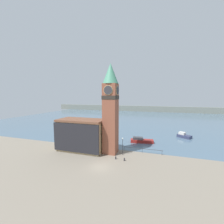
{
  "coord_description": "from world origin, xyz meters",
  "views": [
    {
      "loc": [
        11.12,
        -26.85,
        14.37
      ],
      "look_at": [
        0.61,
        5.81,
        10.58
      ],
      "focal_mm": 24.0,
      "sensor_mm": 36.0,
      "label": 1
    }
  ],
  "objects_px": {
    "clock_tower": "(111,106)",
    "mooring_bollard_near": "(124,159)",
    "pier_building": "(81,135)",
    "lamp_post": "(123,143)",
    "mooring_bollard_far": "(116,158)",
    "boat_far": "(184,136)",
    "boat_near": "(141,140)"
  },
  "relations": [
    {
      "from": "pier_building",
      "to": "boat_near",
      "type": "distance_m",
      "value": 18.5
    },
    {
      "from": "pier_building",
      "to": "boat_far",
      "type": "height_order",
      "value": "pier_building"
    },
    {
      "from": "pier_building",
      "to": "mooring_bollard_near",
      "type": "bearing_deg",
      "value": -13.66
    },
    {
      "from": "pier_building",
      "to": "mooring_bollard_far",
      "type": "bearing_deg",
      "value": -15.17
    },
    {
      "from": "clock_tower",
      "to": "mooring_bollard_near",
      "type": "height_order",
      "value": "clock_tower"
    },
    {
      "from": "boat_far",
      "to": "lamp_post",
      "type": "distance_m",
      "value": 26.8
    },
    {
      "from": "pier_building",
      "to": "clock_tower",
      "type": "bearing_deg",
      "value": 4.28
    },
    {
      "from": "pier_building",
      "to": "boat_near",
      "type": "height_order",
      "value": "pier_building"
    },
    {
      "from": "mooring_bollard_far",
      "to": "boat_far",
      "type": "bearing_deg",
      "value": 54.2
    },
    {
      "from": "boat_near",
      "to": "mooring_bollard_near",
      "type": "distance_m",
      "value": 14.45
    },
    {
      "from": "clock_tower",
      "to": "boat_near",
      "type": "xyz_separation_m",
      "value": [
        6.31,
        10.74,
        -11.1
      ]
    },
    {
      "from": "pier_building",
      "to": "mooring_bollard_far",
      "type": "relative_size",
      "value": 17.08
    },
    {
      "from": "pier_building",
      "to": "lamp_post",
      "type": "xyz_separation_m",
      "value": [
        11.09,
        0.19,
        -1.21
      ]
    },
    {
      "from": "lamp_post",
      "to": "mooring_bollard_near",
      "type": "bearing_deg",
      "value": -69.47
    },
    {
      "from": "boat_near",
      "to": "mooring_bollard_near",
      "type": "relative_size",
      "value": 10.53
    },
    {
      "from": "pier_building",
      "to": "mooring_bollard_near",
      "type": "distance_m",
      "value": 13.18
    },
    {
      "from": "clock_tower",
      "to": "lamp_post",
      "type": "bearing_deg",
      "value": -7.16
    },
    {
      "from": "pier_building",
      "to": "mooring_bollard_near",
      "type": "height_order",
      "value": "pier_building"
    },
    {
      "from": "boat_near",
      "to": "mooring_bollard_far",
      "type": "xyz_separation_m",
      "value": [
        -3.97,
        -14.11,
        -0.22
      ]
    },
    {
      "from": "clock_tower",
      "to": "boat_far",
      "type": "bearing_deg",
      "value": 46.4
    },
    {
      "from": "mooring_bollard_near",
      "to": "mooring_bollard_far",
      "type": "distance_m",
      "value": 2.05
    },
    {
      "from": "boat_near",
      "to": "boat_far",
      "type": "xyz_separation_m",
      "value": [
        13.34,
        9.89,
        0.06
      ]
    },
    {
      "from": "pier_building",
      "to": "lamp_post",
      "type": "relative_size",
      "value": 2.93
    },
    {
      "from": "mooring_bollard_near",
      "to": "boat_far",
      "type": "bearing_deg",
      "value": 57.77
    },
    {
      "from": "clock_tower",
      "to": "lamp_post",
      "type": "relative_size",
      "value": 5.23
    },
    {
      "from": "boat_far",
      "to": "boat_near",
      "type": "bearing_deg",
      "value": -108.8
    },
    {
      "from": "boat_near",
      "to": "boat_far",
      "type": "relative_size",
      "value": 1.46
    },
    {
      "from": "pier_building",
      "to": "boat_near",
      "type": "relative_size",
      "value": 1.75
    },
    {
      "from": "mooring_bollard_near",
      "to": "mooring_bollard_far",
      "type": "bearing_deg",
      "value": 174.15
    },
    {
      "from": "lamp_post",
      "to": "pier_building",
      "type": "bearing_deg",
      "value": -179.03
    },
    {
      "from": "boat_far",
      "to": "clock_tower",
      "type": "bearing_deg",
      "value": -98.96
    },
    {
      "from": "pier_building",
      "to": "boat_near",
      "type": "xyz_separation_m",
      "value": [
        14.2,
        11.33,
        -3.52
      ]
    }
  ]
}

